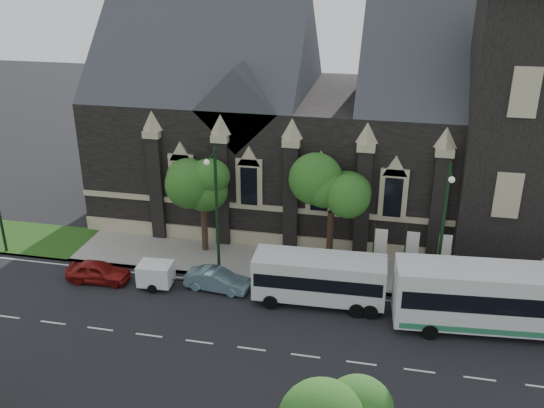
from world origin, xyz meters
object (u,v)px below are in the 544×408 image
(tree_walk_right, at_px, (336,185))
(sedan, at_px, (217,280))
(street_lamp_mid, at_px, (216,207))
(street_lamp_near, at_px, (443,227))
(car_far_red, at_px, (98,272))
(box_trailer, at_px, (156,274))
(tree_walk_left, at_px, (206,176))
(banner_flag_center, at_px, (409,250))
(tour_coach, at_px, (516,299))
(shuttle_bus, at_px, (319,277))
(banner_flag_left, at_px, (378,247))
(banner_flag_right, at_px, (441,253))

(tree_walk_right, distance_m, sedan, 9.96)
(street_lamp_mid, bearing_deg, tree_walk_right, 26.65)
(street_lamp_near, xyz_separation_m, sedan, (-13.63, -1.48, -4.43))
(car_far_red, bearing_deg, sedan, -88.33)
(street_lamp_mid, xyz_separation_m, sedan, (0.37, -1.48, -4.43))
(box_trailer, bearing_deg, tree_walk_right, 24.37)
(tree_walk_left, height_order, banner_flag_center, tree_walk_left)
(tree_walk_left, height_order, car_far_red, tree_walk_left)
(street_lamp_near, xyz_separation_m, banner_flag_center, (-1.71, 1.91, -2.73))
(tour_coach, relative_size, sedan, 3.26)
(shuttle_bus, bearing_deg, banner_flag_center, 31.92)
(tour_coach, bearing_deg, box_trailer, 174.33)
(shuttle_bus, bearing_deg, tree_walk_left, 147.41)
(street_lamp_near, height_order, street_lamp_mid, same)
(shuttle_bus, height_order, box_trailer, shuttle_bus)
(shuttle_bus, bearing_deg, sedan, 177.01)
(banner_flag_left, distance_m, car_far_red, 18.38)
(tree_walk_left, xyz_separation_m, banner_flag_center, (14.08, -1.70, -3.35))
(banner_flag_left, distance_m, box_trailer, 14.48)
(tree_walk_left, bearing_deg, street_lamp_mid, -63.53)
(banner_flag_center, bearing_deg, shuttle_bus, -146.37)
(tree_walk_left, xyz_separation_m, tour_coach, (19.95, -5.97, -3.62))
(tree_walk_left, distance_m, street_lamp_mid, 4.08)
(tour_coach, bearing_deg, street_lamp_near, 145.77)
(tree_walk_left, distance_m, banner_flag_center, 14.58)
(street_lamp_mid, xyz_separation_m, banner_flag_right, (14.29, 1.91, -2.73))
(street_lamp_mid, distance_m, tour_coach, 18.55)
(banner_flag_right, height_order, car_far_red, banner_flag_right)
(street_lamp_near, bearing_deg, shuttle_bus, -166.94)
(tree_walk_left, distance_m, banner_flag_right, 16.52)
(banner_flag_left, bearing_deg, street_lamp_near, -27.18)
(street_lamp_near, bearing_deg, banner_flag_right, 81.44)
(tree_walk_left, height_order, banner_flag_left, tree_walk_left)
(tour_coach, xyz_separation_m, box_trailer, (-21.75, 0.39, -1.18))
(street_lamp_mid, xyz_separation_m, box_trailer, (-3.59, -1.97, -4.17))
(tour_coach, bearing_deg, street_lamp_mid, 167.95)
(banner_flag_left, xyz_separation_m, box_trailer, (-13.88, -3.88, -1.44))
(tree_walk_right, xyz_separation_m, tour_coach, (10.94, -5.98, -3.70))
(street_lamp_near, height_order, sedan, street_lamp_near)
(box_trailer, bearing_deg, car_far_red, 178.96)
(tree_walk_left, height_order, box_trailer, tree_walk_left)
(banner_flag_center, bearing_deg, street_lamp_near, -48.07)
(banner_flag_left, distance_m, banner_flag_right, 4.00)
(tree_walk_left, relative_size, street_lamp_near, 0.85)
(banner_flag_left, relative_size, car_far_red, 0.96)
(street_lamp_near, bearing_deg, car_far_red, -174.42)
(street_lamp_mid, distance_m, banner_flag_left, 10.81)
(tour_coach, relative_size, shuttle_bus, 1.68)
(street_lamp_mid, relative_size, banner_flag_right, 2.25)
(tree_walk_right, height_order, street_lamp_mid, street_lamp_mid)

